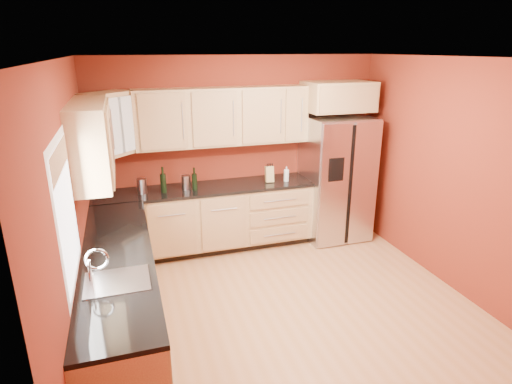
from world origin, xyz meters
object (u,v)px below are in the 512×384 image
soap_dispenser (286,174)px  wine_bottle_a (194,179)px  refrigerator (336,178)px  canister_left (142,186)px  knife_block (269,174)px

soap_dispenser → wine_bottle_a: bearing=-179.8°
refrigerator → canister_left: bearing=178.9°
wine_bottle_a → soap_dispenser: wine_bottle_a is taller
knife_block → soap_dispenser: bearing=-3.7°
knife_block → canister_left: bearing=-174.2°
canister_left → soap_dispenser: (1.95, -0.06, 0.01)m
refrigerator → wine_bottle_a: bearing=-179.8°
refrigerator → wine_bottle_a: refrigerator is taller
canister_left → soap_dispenser: size_ratio=0.95×
knife_block → soap_dispenser: size_ratio=1.06×
refrigerator → soap_dispenser: (-0.77, -0.00, 0.13)m
refrigerator → knife_block: 1.02m
canister_left → knife_block: (1.71, -0.01, 0.01)m
knife_block → soap_dispenser: (0.24, -0.04, -0.01)m
refrigerator → soap_dispenser: size_ratio=8.59×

